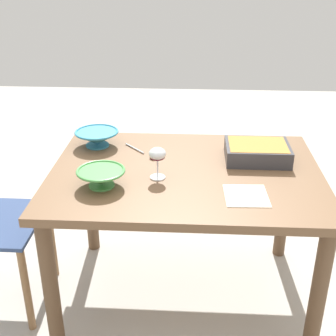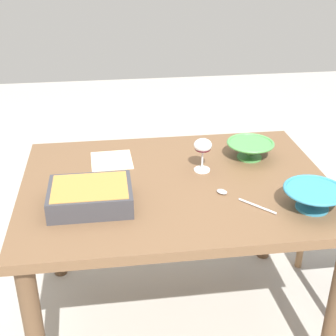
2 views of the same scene
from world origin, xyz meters
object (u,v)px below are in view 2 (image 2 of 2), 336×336
object	(u,v)px
small_bowl	(314,197)
serving_spoon	(234,197)
mixing_bowl	(250,149)
dining_table	(176,203)
wine_glass	(203,148)
napkin	(112,160)
casserole_dish	(90,195)

from	to	relation	value
small_bowl	serving_spoon	distance (m)	0.29
mixing_bowl	small_bowl	xyz separation A→B (m)	(-0.11, 0.45, 0.00)
small_bowl	serving_spoon	xyz separation A→B (m)	(0.27, -0.11, -0.04)
small_bowl	dining_table	bearing A→B (deg)	-29.85
wine_glass	mixing_bowl	size ratio (longest dim) A/B	0.69
wine_glass	napkin	world-z (taller)	wine_glass
mixing_bowl	small_bowl	size ratio (longest dim) A/B	0.93
small_bowl	mixing_bowl	bearing A→B (deg)	-76.54
wine_glass	casserole_dish	xyz separation A→B (m)	(0.47, 0.23, -0.06)
dining_table	napkin	bearing A→B (deg)	-42.16
serving_spoon	casserole_dish	bearing A→B (deg)	-1.99
wine_glass	napkin	size ratio (longest dim) A/B	0.75
small_bowl	serving_spoon	world-z (taller)	small_bowl
casserole_dish	napkin	bearing A→B (deg)	-102.98
wine_glass	mixing_bowl	bearing A→B (deg)	-158.56
casserole_dish	mixing_bowl	world-z (taller)	casserole_dish
wine_glass	small_bowl	world-z (taller)	wine_glass
napkin	mixing_bowl	bearing A→B (deg)	175.04
casserole_dish	serving_spoon	size ratio (longest dim) A/B	1.49
casserole_dish	napkin	distance (m)	0.38
mixing_bowl	small_bowl	world-z (taller)	small_bowl
wine_glass	casserole_dish	world-z (taller)	wine_glass
dining_table	mixing_bowl	size ratio (longest dim) A/B	5.94
wine_glass	small_bowl	xyz separation A→B (m)	(-0.34, 0.35, -0.06)
wine_glass	serving_spoon	distance (m)	0.27
mixing_bowl	casserole_dish	bearing A→B (deg)	24.40
wine_glass	casserole_dish	bearing A→B (deg)	25.85
casserole_dish	napkin	world-z (taller)	casserole_dish
casserole_dish	serving_spoon	distance (m)	0.54
wine_glass	mixing_bowl	world-z (taller)	wine_glass
serving_spoon	napkin	xyz separation A→B (m)	(0.46, -0.39, -0.01)
mixing_bowl	small_bowl	distance (m)	0.46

